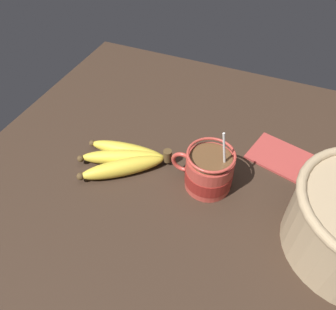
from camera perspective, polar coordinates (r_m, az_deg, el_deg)
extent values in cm
cube|color=#332319|center=(74.78, 3.08, -5.45)|extent=(101.05, 101.05, 2.71)
cylinder|color=#B23D33|center=(70.70, 7.14, -2.96)|extent=(10.17, 10.17, 8.23)
cylinder|color=maroon|center=(71.29, 7.09, -3.38)|extent=(10.37, 10.37, 3.32)
torus|color=#B23D33|center=(71.31, 2.62, -1.24)|extent=(5.46, 0.90, 5.46)
cylinder|color=brown|center=(67.60, 7.46, -0.62)|extent=(8.97, 8.97, 0.40)
torus|color=#B23D33|center=(66.76, 7.56, 0.07)|extent=(10.17, 10.17, 0.60)
cylinder|color=silver|center=(66.96, 9.81, -1.07)|extent=(2.64, 0.50, 14.53)
ellipsoid|color=silver|center=(72.46, 8.30, -4.72)|extent=(3.00, 2.00, 0.80)
cylinder|color=#4C381E|center=(75.36, -0.07, -0.13)|extent=(2.00, 2.00, 3.00)
ellipsoid|color=gold|center=(78.54, -7.13, 0.81)|extent=(18.34, 5.75, 3.52)
sphere|color=#4C381E|center=(81.77, -13.04, 2.01)|extent=(1.58, 1.58, 1.58)
ellipsoid|color=gold|center=(76.72, -8.01, -0.62)|extent=(19.09, 10.89, 3.64)
sphere|color=#4C381E|center=(78.60, -14.96, -0.63)|extent=(1.64, 1.64, 1.64)
ellipsoid|color=gold|center=(74.62, -7.83, -2.16)|extent=(17.21, 15.00, 3.92)
sphere|color=#4C381E|center=(74.71, -14.98, -3.62)|extent=(1.76, 1.76, 1.76)
cube|color=#A33833|center=(82.84, 19.39, -0.53)|extent=(17.53, 14.28, 0.60)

